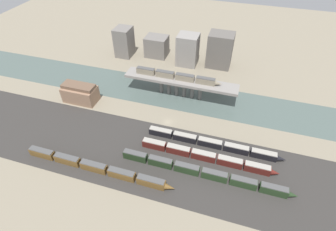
% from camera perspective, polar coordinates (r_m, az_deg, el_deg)
% --- Properties ---
extents(ground_plane, '(400.00, 400.00, 0.00)m').
position_cam_1_polar(ground_plane, '(136.66, -0.03, -1.45)').
color(ground_plane, gray).
extents(railbed_yard, '(280.00, 42.00, 0.01)m').
position_cam_1_polar(railbed_yard, '(121.01, -3.43, -8.82)').
color(railbed_yard, '#33302D').
rests_on(railbed_yard, ground).
extents(river_water, '(320.00, 27.78, 0.01)m').
position_cam_1_polar(river_water, '(154.82, 2.65, 4.43)').
color(river_water, '#4C5B56').
rests_on(river_water, ground).
extents(bridge, '(64.71, 9.84, 10.98)m').
position_cam_1_polar(bridge, '(149.57, 2.76, 7.21)').
color(bridge, gray).
rests_on(bridge, ground).
extents(train_on_bridge, '(49.24, 2.87, 3.73)m').
position_cam_1_polar(train_on_bridge, '(147.98, 1.98, 8.55)').
color(train_on_bridge, gray).
rests_on(train_on_bridge, bridge).
extents(train_yard_near, '(68.37, 2.93, 4.10)m').
position_cam_1_polar(train_yard_near, '(118.28, -15.27, -10.86)').
color(train_yard_near, brown).
rests_on(train_yard_near, ground).
extents(train_yard_mid, '(73.89, 2.85, 4.18)m').
position_cam_1_polar(train_yard_mid, '(113.60, 7.66, -12.20)').
color(train_yard_mid, '#23381E').
rests_on(train_yard_mid, ground).
extents(train_yard_far, '(61.57, 3.04, 3.98)m').
position_cam_1_polar(train_yard_far, '(119.39, 8.34, -8.80)').
color(train_yard_far, '#5B1E19').
rests_on(train_yard_far, ground).
extents(train_yard_outer, '(64.23, 2.95, 3.71)m').
position_cam_1_polar(train_yard_outer, '(125.23, 9.75, -6.05)').
color(train_yard_outer, black).
rests_on(train_yard_outer, ground).
extents(warehouse_building, '(18.68, 10.10, 10.76)m').
position_cam_1_polar(warehouse_building, '(155.79, -18.57, 4.65)').
color(warehouse_building, '#937056').
rests_on(warehouse_building, ground).
extents(city_block_far_left, '(10.95, 12.59, 20.18)m').
position_cam_1_polar(city_block_far_left, '(194.14, -9.53, 15.51)').
color(city_block_far_left, slate).
rests_on(city_block_far_left, ground).
extents(city_block_left, '(15.20, 12.49, 14.14)m').
position_cam_1_polar(city_block_left, '(192.65, -2.48, 14.82)').
color(city_block_left, slate).
rests_on(city_block_left, ground).
extents(city_block_center, '(13.59, 12.54, 20.78)m').
position_cam_1_polar(city_block_center, '(180.89, 4.30, 14.07)').
color(city_block_center, gray).
rests_on(city_block_center, ground).
extents(city_block_right, '(16.03, 13.12, 22.69)m').
position_cam_1_polar(city_block_right, '(181.24, 11.24, 13.79)').
color(city_block_right, '#605B56').
rests_on(city_block_right, ground).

